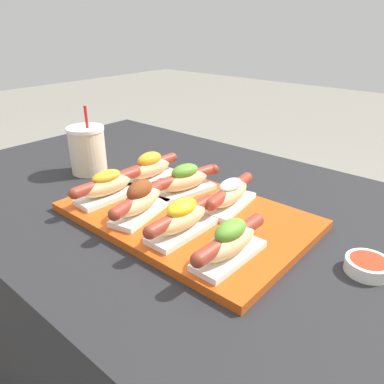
% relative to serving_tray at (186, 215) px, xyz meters
% --- Properties ---
extents(patio_table, '(1.50, 0.86, 0.68)m').
position_rel_serving_tray_xyz_m(patio_table, '(-0.04, 0.07, -0.35)').
color(patio_table, '#232326').
rests_on(patio_table, ground_plane).
extents(serving_tray, '(0.52, 0.34, 0.02)m').
position_rel_serving_tray_xyz_m(serving_tray, '(0.00, 0.00, 0.00)').
color(serving_tray, '#CC4C14').
rests_on(serving_tray, patio_table).
extents(hot_dog_0, '(0.07, 0.20, 0.07)m').
position_rel_serving_tray_xyz_m(hot_dog_0, '(-0.18, -0.07, 0.04)').
color(hot_dog_0, white).
rests_on(hot_dog_0, serving_tray).
extents(hot_dog_1, '(0.09, 0.19, 0.08)m').
position_rel_serving_tray_xyz_m(hot_dog_1, '(-0.06, -0.07, 0.04)').
color(hot_dog_1, white).
rests_on(hot_dog_1, serving_tray).
extents(hot_dog_2, '(0.06, 0.20, 0.07)m').
position_rel_serving_tray_xyz_m(hot_dog_2, '(0.06, -0.07, 0.04)').
color(hot_dog_2, white).
rests_on(hot_dog_2, serving_tray).
extents(hot_dog_3, '(0.06, 0.20, 0.07)m').
position_rel_serving_tray_xyz_m(hot_dog_3, '(0.17, -0.08, 0.04)').
color(hot_dog_3, white).
rests_on(hot_dog_3, serving_tray).
extents(hot_dog_4, '(0.06, 0.20, 0.08)m').
position_rel_serving_tray_xyz_m(hot_dog_4, '(-0.19, 0.07, 0.04)').
color(hot_dog_4, white).
rests_on(hot_dog_4, serving_tray).
extents(hot_dog_5, '(0.09, 0.19, 0.07)m').
position_rel_serving_tray_xyz_m(hot_dog_5, '(-0.06, 0.07, 0.04)').
color(hot_dog_5, white).
rests_on(hot_dog_5, serving_tray).
extents(hot_dog_6, '(0.08, 0.19, 0.06)m').
position_rel_serving_tray_xyz_m(hot_dog_6, '(0.06, 0.08, 0.04)').
color(hot_dog_6, white).
rests_on(hot_dog_6, serving_tray).
extents(sauce_bowl, '(0.08, 0.08, 0.02)m').
position_rel_serving_tray_xyz_m(sauce_bowl, '(0.37, 0.06, 0.00)').
color(sauce_bowl, white).
rests_on(sauce_bowl, patio_table).
extents(drink_cup, '(0.10, 0.10, 0.19)m').
position_rel_serving_tray_xyz_m(drink_cup, '(-0.40, 0.03, 0.06)').
color(drink_cup, beige).
rests_on(drink_cup, patio_table).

